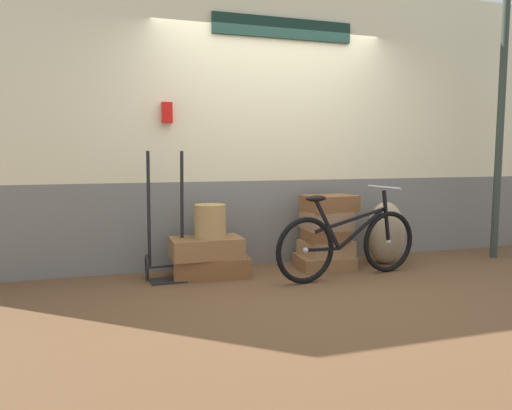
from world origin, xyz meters
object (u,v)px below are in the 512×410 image
object	(u,v)px
luggage_trolley	(167,248)
bicycle	(348,243)
suitcase_0	(211,267)
burlap_sack	(386,233)
suitcase_5	(326,220)
suitcase_4	(325,235)
suitcase_2	(324,261)
suitcase_1	(206,247)
suitcase_6	(329,203)
suitcase_3	(326,248)
wicker_basket	(210,221)

from	to	relation	value
luggage_trolley	bicycle	distance (m)	1.74
suitcase_0	burlap_sack	size ratio (longest dim) A/B	1.08
bicycle	suitcase_5	bearing A→B (deg)	93.59
suitcase_4	luggage_trolley	world-z (taller)	luggage_trolley
suitcase_0	suitcase_2	xyz separation A→B (m)	(1.21, -0.01, -0.03)
suitcase_1	suitcase_6	distance (m)	1.36
suitcase_1	suitcase_6	xyz separation A→B (m)	(1.31, 0.00, 0.39)
suitcase_2	suitcase_6	distance (m)	0.61
suitcase_3	suitcase_6	xyz separation A→B (m)	(0.03, -0.00, 0.47)
suitcase_3	luggage_trolley	world-z (taller)	luggage_trolley
suitcase_5	suitcase_4	bearing A→B (deg)	-129.88
suitcase_2	burlap_sack	size ratio (longest dim) A/B	0.83
suitcase_4	bicycle	bearing A→B (deg)	-80.56
suitcase_5	suitcase_1	bearing A→B (deg)	179.58
wicker_basket	burlap_sack	size ratio (longest dim) A/B	0.48
suitcase_0	suitcase_6	distance (m)	1.39
suitcase_2	bicycle	xyz separation A→B (m)	(0.05, -0.43, 0.27)
suitcase_1	luggage_trolley	distance (m)	0.38
suitcase_2	burlap_sack	xyz separation A→B (m)	(0.72, -0.02, 0.27)
burlap_sack	luggage_trolley	bearing A→B (deg)	178.63
suitcase_4	wicker_basket	xyz separation A→B (m)	(-1.22, 0.02, 0.20)
suitcase_2	luggage_trolley	size ratio (longest dim) A/B	0.46
suitcase_0	luggage_trolley	size ratio (longest dim) A/B	0.60
suitcase_0	bicycle	bearing A→B (deg)	-13.02
suitcase_3	bicycle	distance (m)	0.46
suitcase_6	burlap_sack	size ratio (longest dim) A/B	0.77
suitcase_0	suitcase_5	bearing A→B (deg)	5.91
luggage_trolley	bicycle	xyz separation A→B (m)	(1.68, -0.47, 0.03)
suitcase_4	luggage_trolley	xyz separation A→B (m)	(-1.63, 0.06, -0.04)
luggage_trolley	burlap_sack	world-z (taller)	luggage_trolley
suitcase_2	burlap_sack	distance (m)	0.77
suitcase_3	suitcase_4	distance (m)	0.14
suitcase_6	bicycle	distance (m)	0.56
wicker_basket	luggage_trolley	bearing A→B (deg)	174.79
suitcase_4	bicycle	xyz separation A→B (m)	(0.05, -0.41, -0.01)
suitcase_2	suitcase_1	bearing A→B (deg)	-175.69
suitcase_4	suitcase_1	bearing A→B (deg)	-178.40
suitcase_4	bicycle	distance (m)	0.41
suitcase_3	burlap_sack	bearing A→B (deg)	-9.01
suitcase_0	suitcase_2	distance (m)	1.21
suitcase_0	bicycle	distance (m)	1.35
suitcase_1	suitcase_6	size ratio (longest dim) A/B	1.31
bicycle	wicker_basket	bearing A→B (deg)	161.26
suitcase_2	suitcase_4	xyz separation A→B (m)	(0.00, -0.03, 0.28)
wicker_basket	bicycle	size ratio (longest dim) A/B	0.20
suitcase_1	suitcase_0	bearing A→B (deg)	1.66
suitcase_5	bicycle	world-z (taller)	bicycle
suitcase_5	bicycle	xyz separation A→B (m)	(0.03, -0.43, -0.16)
suitcase_0	suitcase_1	distance (m)	0.20
suitcase_0	suitcase_4	bearing A→B (deg)	4.84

